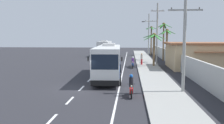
# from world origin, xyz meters

# --- Properties ---
(ground_plane) EXTENTS (160.00, 160.00, 0.00)m
(ground_plane) POSITION_xyz_m (0.00, 0.00, 0.00)
(ground_plane) COLOR #28282D
(sidewalk_kerb) EXTENTS (3.20, 90.00, 0.14)m
(sidewalk_kerb) POSITION_xyz_m (6.80, 10.00, 0.07)
(sidewalk_kerb) COLOR #999993
(sidewalk_kerb) RESTS_ON ground
(lane_markings) EXTENTS (3.38, 71.00, 0.01)m
(lane_markings) POSITION_xyz_m (2.04, 14.53, 0.00)
(lane_markings) COLOR white
(lane_markings) RESTS_ON ground
(boundary_wall) EXTENTS (0.24, 60.00, 2.22)m
(boundary_wall) POSITION_xyz_m (10.60, 14.00, 1.11)
(boundary_wall) COLOR #B2B2AD
(boundary_wall) RESTS_ON ground
(coach_bus_foreground) EXTENTS (3.25, 12.59, 3.67)m
(coach_bus_foreground) POSITION_xyz_m (1.81, 5.51, 1.91)
(coach_bus_foreground) COLOR white
(coach_bus_foreground) RESTS_ON ground
(coach_bus_far_lane) EXTENTS (2.93, 10.57, 3.66)m
(coach_bus_far_lane) POSITION_xyz_m (-1.90, 36.18, 1.90)
(coach_bus_far_lane) COLOR white
(coach_bus_far_lane) RESTS_ON ground
(motorcycle_beside_bus) EXTENTS (0.56, 1.96, 1.64)m
(motorcycle_beside_bus) POSITION_xyz_m (4.25, -2.64, 0.67)
(motorcycle_beside_bus) COLOR black
(motorcycle_beside_bus) RESTS_ON ground
(motorcycle_trailing) EXTENTS (0.56, 1.96, 1.64)m
(motorcycle_trailing) POSITION_xyz_m (4.53, 13.69, 0.66)
(motorcycle_trailing) COLOR black
(motorcycle_trailing) RESTS_ON ground
(pedestrian_near_kerb) EXTENTS (0.36, 0.36, 1.78)m
(pedestrian_near_kerb) POSITION_xyz_m (5.94, 16.79, 1.07)
(pedestrian_near_kerb) COLOR red
(pedestrian_near_kerb) RESTS_ON sidewalk_kerb
(utility_pole_nearest) EXTENTS (2.59, 0.24, 8.02)m
(utility_pole_nearest) POSITION_xyz_m (8.32, -1.25, 4.20)
(utility_pole_nearest) COLOR #9E9E99
(utility_pole_nearest) RESTS_ON ground
(utility_pole_mid) EXTENTS (3.44, 0.24, 9.62)m
(utility_pole_mid) POSITION_xyz_m (8.24, 17.68, 5.10)
(utility_pole_mid) COLOR #9E9E99
(utility_pole_mid) RESTS_ON ground
(utility_pole_far) EXTENTS (2.04, 0.24, 9.86)m
(utility_pole_far) POSITION_xyz_m (8.47, 36.61, 5.10)
(utility_pole_far) COLOR #9E9E99
(utility_pole_far) RESTS_ON ground
(palm_nearest) EXTENTS (3.39, 3.49, 5.02)m
(palm_nearest) POSITION_xyz_m (7.64, 15.45, 3.69)
(palm_nearest) COLOR brown
(palm_nearest) RESTS_ON ground
(palm_second) EXTENTS (3.14, 3.04, 7.06)m
(palm_second) POSITION_xyz_m (10.30, 24.79, 5.16)
(palm_second) COLOR brown
(palm_second) RESTS_ON ground
(palm_third) EXTENTS (2.95, 3.08, 5.80)m
(palm_third) POSITION_xyz_m (10.30, 20.66, 3.95)
(palm_third) COLOR brown
(palm_third) RESTS_ON ground
(palm_fourth) EXTENTS (3.01, 2.97, 7.07)m
(palm_fourth) POSITION_xyz_m (9.24, 38.64, 4.75)
(palm_fourth) COLOR brown
(palm_fourth) RESTS_ON ground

